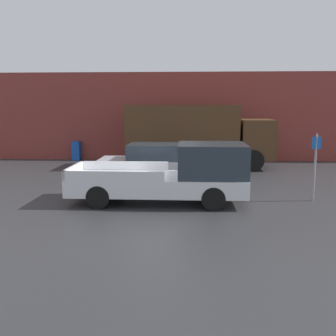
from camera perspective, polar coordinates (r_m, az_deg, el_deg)
ground_plane at (r=13.06m, az=-0.90°, el=-4.56°), size 60.00×60.00×0.00m
building_wall at (r=21.83m, az=0.79°, el=7.81°), size 28.00×0.15×5.06m
pickup_truck at (r=12.31m, az=1.36°, el=-1.07°), size 5.73×2.12×1.95m
car at (r=15.42m, az=-1.42°, el=0.73°), size 4.85×2.00×1.62m
delivery_truck at (r=19.33m, az=4.12°, el=5.26°), size 7.34×2.52×3.20m
parking_sign at (r=13.33m, az=21.51°, el=0.67°), size 0.30×0.07×2.26m
newspaper_box at (r=22.62m, az=-13.80°, el=2.57°), size 0.45×0.40×1.10m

